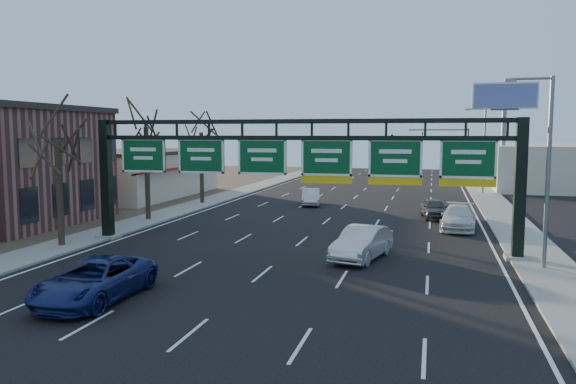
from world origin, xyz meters
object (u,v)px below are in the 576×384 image
(sign_gantry, at_px, (297,166))
(car_blue_suv, at_px, (95,280))
(car_white_wagon, at_px, (458,218))
(car_silver_sedan, at_px, (362,243))

(sign_gantry, distance_m, car_blue_suv, 13.20)
(sign_gantry, height_order, car_white_wagon, sign_gantry)
(sign_gantry, relative_size, car_silver_sedan, 4.89)
(car_white_wagon, bearing_deg, car_silver_sedan, -111.57)
(car_blue_suv, xyz_separation_m, car_white_wagon, (14.21, 20.22, -0.02))
(car_blue_suv, distance_m, car_silver_sedan, 13.27)
(sign_gantry, bearing_deg, car_white_wagon, 43.97)
(car_blue_suv, height_order, car_white_wagon, car_blue_suv)
(car_white_wagon, bearing_deg, car_blue_suv, -120.61)
(car_blue_suv, height_order, car_silver_sedan, car_silver_sedan)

